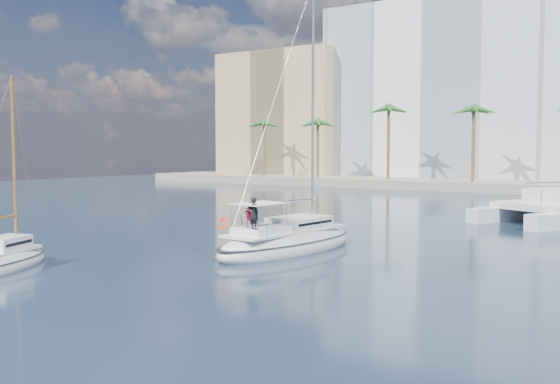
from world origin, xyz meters
The scene contains 9 objects.
ground centered at (0.00, 0.00, 0.00)m, with size 160.00×160.00×0.00m, color black.
quay centered at (0.00, 61.00, 0.60)m, with size 120.00×14.00×1.20m, color gray.
building_modern centered at (-12.00, 73.00, 14.00)m, with size 42.00×16.00×28.00m, color white.
building_tan_left centered at (-42.00, 69.00, 11.00)m, with size 22.00×14.00×22.00m, color tan.
palm_left centered at (-34.00, 57.00, 10.28)m, with size 3.60×3.60×12.30m.
palm_centre centered at (0.00, 57.00, 10.28)m, with size 3.60×3.60×12.30m.
main_sloop centered at (-0.65, 3.86, 0.50)m, with size 4.50×10.82×15.60m.
catamaran centered at (9.08, 26.16, 1.16)m, with size 11.30×14.17×18.40m.
seagull centered at (-3.83, 6.69, 1.04)m, with size 0.98×0.42×0.18m.
Camera 1 is at (17.31, -24.25, 5.54)m, focal length 40.00 mm.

